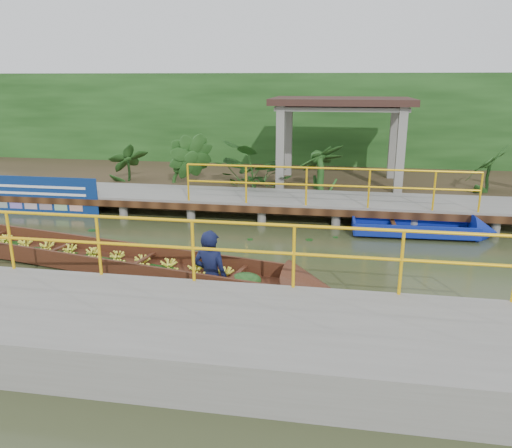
# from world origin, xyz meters

# --- Properties ---
(ground) EXTENTS (80.00, 80.00, 0.00)m
(ground) POSITION_xyz_m (0.00, 0.00, 0.00)
(ground) COLOR #2D3319
(ground) RESTS_ON ground
(land_strip) EXTENTS (30.00, 8.00, 0.45)m
(land_strip) POSITION_xyz_m (0.00, 7.50, 0.23)
(land_strip) COLOR #362E1B
(land_strip) RESTS_ON ground
(far_dock) EXTENTS (16.00, 2.06, 1.66)m
(far_dock) POSITION_xyz_m (0.02, 3.43, 0.48)
(far_dock) COLOR slate
(far_dock) RESTS_ON ground
(near_dock) EXTENTS (18.00, 2.40, 1.73)m
(near_dock) POSITION_xyz_m (1.00, -4.20, 0.30)
(near_dock) COLOR slate
(near_dock) RESTS_ON ground
(pavilion) EXTENTS (4.40, 3.00, 3.00)m
(pavilion) POSITION_xyz_m (3.00, 6.30, 2.82)
(pavilion) COLOR slate
(pavilion) RESTS_ON ground
(foliage_backdrop) EXTENTS (30.00, 0.80, 4.00)m
(foliage_backdrop) POSITION_xyz_m (0.00, 10.00, 2.00)
(foliage_backdrop) COLOR #163A12
(foliage_backdrop) RESTS_ON ground
(vendor_boat) EXTENTS (10.39, 3.15, 2.38)m
(vendor_boat) POSITION_xyz_m (-1.49, -1.15, 0.28)
(vendor_boat) COLOR #3A1E0F
(vendor_boat) RESTS_ON ground
(moored_blue_boat) EXTENTS (3.53, 1.05, 0.83)m
(moored_blue_boat) POSITION_xyz_m (5.78, 2.23, 0.15)
(moored_blue_boat) COLOR navy
(moored_blue_boat) RESTS_ON ground
(blue_banner) EXTENTS (3.59, 0.04, 1.12)m
(blue_banner) POSITION_xyz_m (-5.44, 2.48, 0.56)
(blue_banner) COLOR navy
(blue_banner) RESTS_ON ground
(tropical_plants) EXTENTS (14.28, 1.28, 1.60)m
(tropical_plants) POSITION_xyz_m (2.25, 5.30, 1.25)
(tropical_plants) COLOR #163A12
(tropical_plants) RESTS_ON ground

